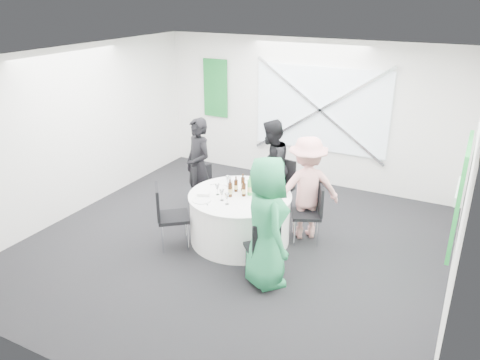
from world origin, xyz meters
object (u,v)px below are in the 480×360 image
at_px(person_woman_green, 266,223).
at_px(clear_water_bottle, 230,187).
at_px(person_woman_pink, 306,188).
at_px(green_water_bottle, 250,188).
at_px(person_man_back, 271,166).
at_px(chair_front_right, 264,246).
at_px(person_man_back_left, 198,166).
at_px(chair_back, 281,182).
at_px(banquet_table, 240,217).
at_px(chair_back_left, 205,187).
at_px(chair_back_right, 312,209).
at_px(chair_front_left, 167,211).

bearing_deg(person_woman_green, clear_water_bottle, 5.42).
relative_size(person_woman_pink, green_water_bottle, 5.41).
bearing_deg(person_man_back, chair_front_right, 19.88).
distance_m(chair_front_right, person_man_back_left, 2.39).
relative_size(chair_back, person_woman_pink, 0.57).
height_order(banquet_table, person_woman_pink, person_woman_pink).
bearing_deg(chair_back_left, person_woman_green, -98.69).
xyz_separation_m(chair_back_left, person_man_back_left, (-0.17, 0.08, 0.33)).
relative_size(chair_front_right, person_man_back_left, 0.53).
bearing_deg(chair_front_right, banquet_table, -90.00).
distance_m(person_woman_green, clear_water_bottle, 1.29).
bearing_deg(clear_water_bottle, chair_back_left, 145.23).
relative_size(chair_back_right, person_man_back_left, 0.56).
bearing_deg(chair_back_left, person_man_back_left, 96.12).
height_order(person_man_back, person_woman_pink, person_woman_pink).
height_order(person_man_back, person_woman_green, person_woman_green).
bearing_deg(green_water_bottle, banquet_table, -154.32).
height_order(banquet_table, person_woman_green, person_woman_green).
xyz_separation_m(person_man_back_left, person_woman_pink, (1.95, -0.02, -0.02)).
bearing_deg(clear_water_bottle, chair_front_left, -135.90).
relative_size(person_man_back_left, person_woman_green, 0.95).
bearing_deg(chair_back, person_man_back, -174.88).
xyz_separation_m(chair_back_left, clear_water_bottle, (0.78, -0.54, 0.37)).
distance_m(person_woman_pink, person_woman_green, 1.44).
relative_size(chair_back_left, person_woman_green, 0.49).
bearing_deg(banquet_table, green_water_bottle, 25.68).
xyz_separation_m(chair_front_left, green_water_bottle, (0.99, 0.75, 0.29)).
distance_m(chair_back_left, person_woman_pink, 1.81).
bearing_deg(chair_front_right, person_man_back_left, -80.38).
height_order(chair_front_left, clear_water_bottle, clear_water_bottle).
xyz_separation_m(chair_back_right, chair_front_left, (-1.85, -1.14, 0.04)).
bearing_deg(person_woman_green, chair_front_left, 40.63).
distance_m(banquet_table, clear_water_bottle, 0.51).
height_order(person_man_back_left, person_woman_pink, person_man_back_left).
distance_m(chair_back, person_man_back_left, 1.45).
xyz_separation_m(chair_back_right, chair_front_right, (-0.22, -1.28, -0.03)).
height_order(chair_back_left, chair_front_left, chair_front_left).
height_order(chair_back_right, chair_front_right, chair_back_right).
xyz_separation_m(chair_front_right, green_water_bottle, (-0.64, 0.89, 0.36)).
height_order(chair_back_left, person_man_back, person_man_back).
xyz_separation_m(chair_back_left, person_woman_pink, (1.78, 0.06, 0.31)).
height_order(banquet_table, chair_back, chair_back).
distance_m(person_woman_green, green_water_bottle, 1.14).
relative_size(chair_back, person_man_back, 0.58).
bearing_deg(person_man_back_left, chair_back, 53.84).
distance_m(chair_back_left, person_man_back, 1.18).
bearing_deg(person_man_back_left, chair_front_right, -8.56).
bearing_deg(clear_water_bottle, chair_back_right, 21.99).
relative_size(person_man_back, clear_water_bottle, 5.86).
bearing_deg(person_woman_pink, chair_front_left, 1.85).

